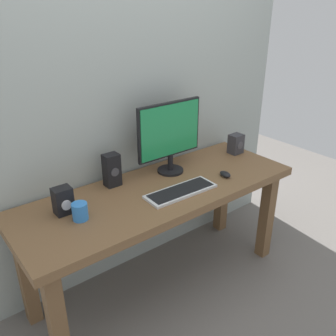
{
  "coord_description": "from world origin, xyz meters",
  "views": [
    {
      "loc": [
        -1.17,
        -1.57,
        1.79
      ],
      "look_at": [
        0.06,
        0.0,
        0.86
      ],
      "focal_mm": 38.74,
      "sensor_mm": 36.0,
      "label": 1
    }
  ],
  "objects_px": {
    "keyboard_primary": "(181,191)",
    "mouse": "(225,174)",
    "monitor": "(170,134)",
    "speaker_left": "(112,170)",
    "coffee_mug": "(80,211)",
    "audio_controller": "(63,201)",
    "desk": "(160,204)",
    "speaker_right": "(236,144)"
  },
  "relations": [
    {
      "from": "mouse",
      "to": "audio_controller",
      "type": "distance_m",
      "value": 1.04
    },
    {
      "from": "keyboard_primary",
      "to": "speaker_left",
      "type": "bearing_deg",
      "value": 128.98
    },
    {
      "from": "speaker_right",
      "to": "coffee_mug",
      "type": "xyz_separation_m",
      "value": [
        -1.32,
        -0.12,
        -0.03
      ]
    },
    {
      "from": "speaker_left",
      "to": "coffee_mug",
      "type": "xyz_separation_m",
      "value": [
        -0.33,
        -0.23,
        -0.06
      ]
    },
    {
      "from": "speaker_left",
      "to": "coffee_mug",
      "type": "distance_m",
      "value": 0.41
    },
    {
      "from": "mouse",
      "to": "speaker_right",
      "type": "relative_size",
      "value": 0.62
    },
    {
      "from": "monitor",
      "to": "keyboard_primary",
      "type": "bearing_deg",
      "value": -115.75
    },
    {
      "from": "speaker_left",
      "to": "audio_controller",
      "type": "distance_m",
      "value": 0.39
    },
    {
      "from": "keyboard_primary",
      "to": "mouse",
      "type": "height_order",
      "value": "mouse"
    },
    {
      "from": "audio_controller",
      "to": "coffee_mug",
      "type": "xyz_separation_m",
      "value": [
        0.04,
        -0.11,
        -0.03
      ]
    },
    {
      "from": "speaker_left",
      "to": "coffee_mug",
      "type": "relative_size",
      "value": 2.2
    },
    {
      "from": "mouse",
      "to": "audio_controller",
      "type": "height_order",
      "value": "audio_controller"
    },
    {
      "from": "desk",
      "to": "monitor",
      "type": "xyz_separation_m",
      "value": [
        0.2,
        0.16,
        0.37
      ]
    },
    {
      "from": "keyboard_primary",
      "to": "mouse",
      "type": "xyz_separation_m",
      "value": [
        0.37,
        -0.01,
        0.01
      ]
    },
    {
      "from": "monitor",
      "to": "keyboard_primary",
      "type": "height_order",
      "value": "monitor"
    },
    {
      "from": "keyboard_primary",
      "to": "mouse",
      "type": "distance_m",
      "value": 0.37
    },
    {
      "from": "monitor",
      "to": "coffee_mug",
      "type": "xyz_separation_m",
      "value": [
        -0.74,
        -0.18,
        -0.22
      ]
    },
    {
      "from": "audio_controller",
      "to": "coffee_mug",
      "type": "height_order",
      "value": "audio_controller"
    },
    {
      "from": "monitor",
      "to": "coffee_mug",
      "type": "distance_m",
      "value": 0.79
    },
    {
      "from": "mouse",
      "to": "speaker_left",
      "type": "bearing_deg",
      "value": 160.73
    },
    {
      "from": "audio_controller",
      "to": "keyboard_primary",
      "type": "bearing_deg",
      "value": -18.34
    },
    {
      "from": "speaker_right",
      "to": "audio_controller",
      "type": "xyz_separation_m",
      "value": [
        -1.36,
        -0.01,
        0.0
      ]
    },
    {
      "from": "monitor",
      "to": "speaker_left",
      "type": "height_order",
      "value": "monitor"
    },
    {
      "from": "desk",
      "to": "keyboard_primary",
      "type": "distance_m",
      "value": 0.18
    },
    {
      "from": "mouse",
      "to": "monitor",
      "type": "bearing_deg",
      "value": 138.03
    },
    {
      "from": "mouse",
      "to": "speaker_right",
      "type": "height_order",
      "value": "speaker_right"
    },
    {
      "from": "monitor",
      "to": "audio_controller",
      "type": "height_order",
      "value": "monitor"
    },
    {
      "from": "mouse",
      "to": "speaker_right",
      "type": "bearing_deg",
      "value": 42.74
    },
    {
      "from": "monitor",
      "to": "speaker_left",
      "type": "relative_size",
      "value": 2.33
    },
    {
      "from": "speaker_right",
      "to": "audio_controller",
      "type": "bearing_deg",
      "value": -179.58
    },
    {
      "from": "speaker_right",
      "to": "keyboard_primary",
      "type": "bearing_deg",
      "value": -162.82
    },
    {
      "from": "mouse",
      "to": "coffee_mug",
      "type": "xyz_separation_m",
      "value": [
        -0.97,
        0.11,
        0.03
      ]
    },
    {
      "from": "mouse",
      "to": "coffee_mug",
      "type": "distance_m",
      "value": 0.98
    },
    {
      "from": "mouse",
      "to": "speaker_left",
      "type": "xyz_separation_m",
      "value": [
        -0.64,
        0.35,
        0.09
      ]
    },
    {
      "from": "monitor",
      "to": "mouse",
      "type": "relative_size",
      "value": 5.32
    },
    {
      "from": "desk",
      "to": "mouse",
      "type": "bearing_deg",
      "value": -16.7
    },
    {
      "from": "speaker_left",
      "to": "coffee_mug",
      "type": "height_order",
      "value": "speaker_left"
    },
    {
      "from": "audio_controller",
      "to": "coffee_mug",
      "type": "distance_m",
      "value": 0.12
    },
    {
      "from": "desk",
      "to": "mouse",
      "type": "xyz_separation_m",
      "value": [
        0.43,
        -0.13,
        0.13
      ]
    },
    {
      "from": "desk",
      "to": "audio_controller",
      "type": "distance_m",
      "value": 0.61
    },
    {
      "from": "monitor",
      "to": "speaker_left",
      "type": "bearing_deg",
      "value": 171.97
    },
    {
      "from": "audio_controller",
      "to": "monitor",
      "type": "bearing_deg",
      "value": 4.8
    }
  ]
}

